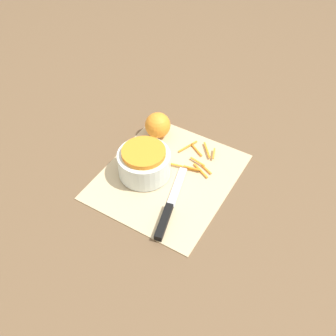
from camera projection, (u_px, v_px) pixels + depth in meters
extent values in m
plane|color=brown|center=(168.00, 177.00, 1.11)|extent=(4.00, 4.00, 0.00)
cube|color=#CCB284|center=(168.00, 176.00, 1.11)|extent=(0.40, 0.35, 0.01)
cylinder|color=silver|center=(144.00, 163.00, 1.09)|extent=(0.15, 0.15, 0.07)
cylinder|color=orange|center=(144.00, 153.00, 1.06)|extent=(0.12, 0.12, 0.02)
cube|color=black|center=(164.00, 221.00, 0.99)|extent=(0.11, 0.05, 0.02)
cube|color=silver|center=(177.00, 185.00, 1.08)|extent=(0.15, 0.06, 0.00)
sphere|color=orange|center=(158.00, 125.00, 1.20)|extent=(0.08, 0.08, 0.08)
cube|color=orange|center=(201.00, 171.00, 1.12)|extent=(0.03, 0.06, 0.00)
cube|color=orange|center=(188.00, 146.00, 1.19)|extent=(0.07, 0.03, 0.00)
cube|color=orange|center=(198.00, 162.00, 1.14)|extent=(0.01, 0.05, 0.00)
cube|color=orange|center=(197.00, 150.00, 1.18)|extent=(0.03, 0.05, 0.00)
cube|color=orange|center=(207.00, 150.00, 1.17)|extent=(0.06, 0.05, 0.00)
cube|color=orange|center=(194.00, 169.00, 1.12)|extent=(0.02, 0.04, 0.00)
cube|color=orange|center=(206.00, 169.00, 1.12)|extent=(0.02, 0.04, 0.00)
cube|color=orange|center=(214.00, 153.00, 1.16)|extent=(0.04, 0.02, 0.00)
cube|color=orange|center=(192.00, 168.00, 1.12)|extent=(0.02, 0.05, 0.00)
cube|color=orange|center=(174.00, 164.00, 1.13)|extent=(0.01, 0.04, 0.00)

